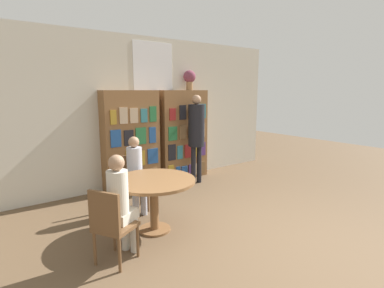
% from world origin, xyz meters
% --- Properties ---
extents(ground_plane, '(16.00, 16.00, 0.00)m').
position_xyz_m(ground_plane, '(0.00, 0.00, 0.00)').
color(ground_plane, brown).
extents(wall_back, '(6.40, 0.07, 3.00)m').
position_xyz_m(wall_back, '(0.00, 3.49, 1.51)').
color(wall_back, beige).
rests_on(wall_back, ground_plane).
extents(bookshelf_left, '(1.13, 0.34, 1.94)m').
position_xyz_m(bookshelf_left, '(-0.62, 3.30, 0.97)').
color(bookshelf_left, brown).
rests_on(bookshelf_left, ground_plane).
extents(bookshelf_right, '(1.13, 0.34, 1.94)m').
position_xyz_m(bookshelf_right, '(0.62, 3.30, 0.97)').
color(bookshelf_right, brown).
rests_on(bookshelf_right, ground_plane).
extents(flower_vase, '(0.27, 0.27, 0.43)m').
position_xyz_m(flower_vase, '(0.80, 3.30, 2.20)').
color(flower_vase, '#997047').
rests_on(flower_vase, bookshelf_right).
extents(reading_table, '(1.14, 1.14, 0.74)m').
position_xyz_m(reading_table, '(-1.20, 1.41, 0.61)').
color(reading_table, brown).
rests_on(reading_table, ground_plane).
extents(chair_near_camera, '(0.54, 0.54, 0.89)m').
position_xyz_m(chair_near_camera, '(-1.99, 0.96, 0.49)').
color(chair_near_camera, brown).
rests_on(chair_near_camera, ground_plane).
extents(chair_left_side, '(0.44, 0.44, 0.89)m').
position_xyz_m(chair_left_side, '(-1.09, 2.31, 0.49)').
color(chair_left_side, brown).
rests_on(chair_left_side, ground_plane).
extents(seated_reader_left, '(0.28, 0.37, 1.23)m').
position_xyz_m(seated_reader_left, '(-1.11, 2.13, 0.69)').
color(seated_reader_left, '#B2B7C6').
rests_on(seated_reader_left, ground_plane).
extents(seated_reader_right, '(0.40, 0.36, 1.24)m').
position_xyz_m(seated_reader_right, '(-1.83, 1.05, 0.69)').
color(seated_reader_right, beige).
rests_on(seated_reader_right, ground_plane).
extents(librarian_standing, '(0.34, 0.61, 1.85)m').
position_xyz_m(librarian_standing, '(0.60, 2.80, 1.15)').
color(librarian_standing, black).
rests_on(librarian_standing, ground_plane).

